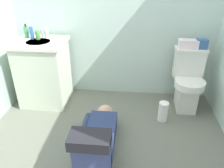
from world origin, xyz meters
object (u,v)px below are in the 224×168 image
Objects in this scene: vanity_cabinet at (44,72)px; person_plumber at (98,138)px; soap_dispenser at (26,32)px; bottle_blue at (32,33)px; toiletry_bag at (202,44)px; paper_towel_roll at (163,112)px; bottle_green at (38,35)px; toilet at (188,81)px; bottle_white at (46,32)px; faucet at (43,33)px; tissue_box at (188,44)px.

vanity_cabinet is 1.20m from person_plumber.
soap_dispenser is 1.12× the size of bottle_blue.
vanity_cabinet is 1.93m from toiletry_bag.
soap_dispenser is at bearing 166.39° from paper_towel_roll.
soap_dispenser is 1.63× the size of bottle_green.
bottle_white reaches higher than toilet.
bottle_blue reaches higher than bottle_white.
toiletry_bag is at bearing 3.84° from vanity_cabinet.
soap_dispenser reaches higher than toiletry_bag.
bottle_white is 1.68m from paper_towel_roll.
toilet is 0.46m from toiletry_bag.
paper_towel_roll is at bearing -16.00° from faucet.
bottle_blue is at bearing 134.73° from person_plumber.
tissue_box is 1.77m from bottle_green.
bottle_blue is at bearing -178.42° from toiletry_bag.
toiletry_bag is at bearing 45.35° from paper_towel_roll.
person_plumber is at bearing -133.31° from tissue_box.
vanity_cabinet is 8.20× the size of faucet.
soap_dispenser reaches higher than faucet.
bottle_blue is at bearing 178.92° from toilet.
faucet is 0.60× the size of soap_dispenser.
toiletry_bag reaches higher than toilet.
faucet is 0.42× the size of paper_towel_roll.
tissue_box is at bearing 58.12° from paper_towel_roll.
bottle_white is (-1.69, 0.02, 0.08)m from tissue_box.
vanity_cabinet reaches higher than paper_towel_roll.
tissue_box is 0.15m from toiletry_bag.
toilet is at bearing -3.36° from faucet.
faucet is 1.46m from person_plumber.
paper_towel_roll is (-0.41, -0.41, -0.69)m from toiletry_bag.
bottle_green reaches higher than person_plumber.
toilet is 6.11× the size of bottle_white.
person_plumber is 6.42× the size of soap_dispenser.
bottle_blue is at bearing 175.48° from bottle_green.
bottle_white is at bearing 176.22° from toilet.
bottle_green is at bearing 115.83° from vanity_cabinet.
paper_towel_roll is at bearing -13.61° from soap_dispenser.
soap_dispenser reaches higher than tissue_box.
faucet is 1.71m from paper_towel_roll.
bottle_white reaches higher than vanity_cabinet.
toilet is 3.14× the size of paper_towel_roll.
soap_dispenser is 0.10m from bottle_blue.
soap_dispenser is at bearing 135.85° from person_plumber.
faucet is 0.45× the size of tissue_box.
toiletry_bag is (1.07, 0.98, 0.63)m from person_plumber.
paper_towel_roll is (-0.30, -0.32, -0.25)m from toilet.
vanity_cabinet is 3.43× the size of paper_towel_roll.
bottle_white is (0.05, 0.15, 0.46)m from vanity_cabinet.
bottle_green is (0.07, -0.01, -0.02)m from bottle_blue.
paper_towel_roll is (1.48, -0.42, -0.75)m from faucet.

